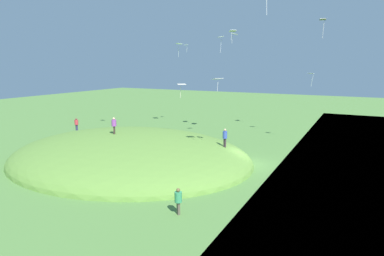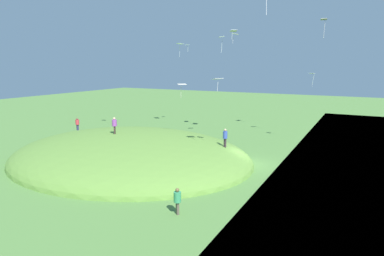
{
  "view_description": "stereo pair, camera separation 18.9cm",
  "coord_description": "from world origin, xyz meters",
  "px_view_note": "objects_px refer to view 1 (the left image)",
  "views": [
    {
      "loc": [
        -9.25,
        29.84,
        9.45
      ],
      "look_at": [
        3.61,
        4.86,
        4.07
      ],
      "focal_mm": 31.1,
      "sensor_mm": 36.0,
      "label": 1
    },
    {
      "loc": [
        -9.41,
        29.75,
        9.45
      ],
      "look_at": [
        3.61,
        4.86,
        4.07
      ],
      "focal_mm": 31.1,
      "sensor_mm": 36.0,
      "label": 2
    }
  ],
  "objects_px": {
    "kite_3": "(323,21)",
    "kite_11": "(221,38)",
    "person_near_shore": "(114,124)",
    "kite_7": "(217,79)",
    "person_with_child": "(76,123)",
    "kite_1": "(235,34)",
    "kite_8": "(311,75)",
    "kite_10": "(186,45)",
    "person_walking_path": "(225,136)",
    "kite_9": "(179,44)",
    "person_watching_kites": "(178,198)",
    "kite_6": "(181,85)",
    "kite_4": "(233,31)"
  },
  "relations": [
    {
      "from": "kite_4",
      "to": "person_with_child",
      "type": "bearing_deg",
      "value": 24.96
    },
    {
      "from": "kite_10",
      "to": "kite_11",
      "type": "height_order",
      "value": "kite_11"
    },
    {
      "from": "person_with_child",
      "to": "kite_4",
      "type": "height_order",
      "value": "kite_4"
    },
    {
      "from": "kite_4",
      "to": "kite_7",
      "type": "xyz_separation_m",
      "value": [
        -2.65,
        10.57,
        -4.91
      ]
    },
    {
      "from": "kite_1",
      "to": "kite_4",
      "type": "xyz_separation_m",
      "value": [
        -1.17,
        3.8,
        -0.01
      ]
    },
    {
      "from": "person_with_child",
      "to": "person_walking_path",
      "type": "bearing_deg",
      "value": -68.67
    },
    {
      "from": "person_with_child",
      "to": "kite_3",
      "type": "distance_m",
      "value": 31.21
    },
    {
      "from": "kite_11",
      "to": "kite_6",
      "type": "bearing_deg",
      "value": 91.79
    },
    {
      "from": "kite_3",
      "to": "kite_10",
      "type": "bearing_deg",
      "value": -9.11
    },
    {
      "from": "kite_9",
      "to": "kite_10",
      "type": "bearing_deg",
      "value": -97.07
    },
    {
      "from": "kite_1",
      "to": "kite_8",
      "type": "xyz_separation_m",
      "value": [
        -9.29,
        -0.82,
        -4.87
      ]
    },
    {
      "from": "kite_4",
      "to": "kite_8",
      "type": "relative_size",
      "value": 0.71
    },
    {
      "from": "person_near_shore",
      "to": "person_walking_path",
      "type": "xyz_separation_m",
      "value": [
        -10.52,
        -3.52,
        -0.85
      ]
    },
    {
      "from": "person_watching_kites",
      "to": "kite_1",
      "type": "relative_size",
      "value": 1.47
    },
    {
      "from": "person_near_shore",
      "to": "person_with_child",
      "type": "distance_m",
      "value": 9.38
    },
    {
      "from": "person_walking_path",
      "to": "kite_8",
      "type": "xyz_separation_m",
      "value": [
        -5.81,
        -12.3,
        5.51
      ]
    },
    {
      "from": "person_watching_kites",
      "to": "kite_1",
      "type": "xyz_separation_m",
      "value": [
        5.01,
        -23.25,
        12.05
      ]
    },
    {
      "from": "person_near_shore",
      "to": "person_with_child",
      "type": "relative_size",
      "value": 1.05
    },
    {
      "from": "person_walking_path",
      "to": "kite_10",
      "type": "height_order",
      "value": "kite_10"
    },
    {
      "from": "kite_1",
      "to": "kite_10",
      "type": "xyz_separation_m",
      "value": [
        9.15,
        -4.33,
        -0.9
      ]
    },
    {
      "from": "kite_1",
      "to": "kite_9",
      "type": "height_order",
      "value": "kite_1"
    },
    {
      "from": "kite_1",
      "to": "kite_8",
      "type": "height_order",
      "value": "kite_1"
    },
    {
      "from": "person_near_shore",
      "to": "kite_7",
      "type": "distance_m",
      "value": 11.81
    },
    {
      "from": "kite_8",
      "to": "kite_9",
      "type": "height_order",
      "value": "kite_9"
    },
    {
      "from": "kite_3",
      "to": "kite_7",
      "type": "distance_m",
      "value": 17.88
    },
    {
      "from": "person_near_shore",
      "to": "kite_8",
      "type": "relative_size",
      "value": 1.06
    },
    {
      "from": "kite_4",
      "to": "kite_10",
      "type": "distance_m",
      "value": 13.17
    },
    {
      "from": "person_walking_path",
      "to": "kite_3",
      "type": "distance_m",
      "value": 18.38
    },
    {
      "from": "kite_9",
      "to": "kite_10",
      "type": "xyz_separation_m",
      "value": [
        -0.23,
        -1.82,
        -0.07
      ]
    },
    {
      "from": "kite_6",
      "to": "kite_4",
      "type": "bearing_deg",
      "value": -117.05
    },
    {
      "from": "kite_11",
      "to": "kite_9",
      "type": "bearing_deg",
      "value": -10.03
    },
    {
      "from": "person_watching_kites",
      "to": "kite_6",
      "type": "distance_m",
      "value": 16.21
    },
    {
      "from": "kite_4",
      "to": "kite_11",
      "type": "distance_m",
      "value": 6.19
    },
    {
      "from": "kite_9",
      "to": "person_walking_path",
      "type": "bearing_deg",
      "value": 132.61
    },
    {
      "from": "person_walking_path",
      "to": "kite_6",
      "type": "distance_m",
      "value": 7.31
    },
    {
      "from": "kite_7",
      "to": "kite_9",
      "type": "relative_size",
      "value": 0.56
    },
    {
      "from": "person_near_shore",
      "to": "kite_7",
      "type": "height_order",
      "value": "kite_7"
    },
    {
      "from": "person_walking_path",
      "to": "kite_3",
      "type": "xyz_separation_m",
      "value": [
        -6.65,
        -12.72,
        11.49
      ]
    },
    {
      "from": "kite_3",
      "to": "kite_8",
      "type": "bearing_deg",
      "value": 26.5
    },
    {
      "from": "person_near_shore",
      "to": "kite_3",
      "type": "height_order",
      "value": "kite_3"
    },
    {
      "from": "kite_3",
      "to": "kite_11",
      "type": "height_order",
      "value": "kite_3"
    },
    {
      "from": "kite_6",
      "to": "kite_10",
      "type": "height_order",
      "value": "kite_10"
    },
    {
      "from": "person_walking_path",
      "to": "kite_8",
      "type": "height_order",
      "value": "kite_8"
    },
    {
      "from": "kite_8",
      "to": "kite_9",
      "type": "xyz_separation_m",
      "value": [
        18.67,
        -1.69,
        4.04
      ]
    },
    {
      "from": "person_with_child",
      "to": "person_near_shore",
      "type": "bearing_deg",
      "value": -90.19
    },
    {
      "from": "person_watching_kites",
      "to": "kite_10",
      "type": "xyz_separation_m",
      "value": [
        14.17,
        -27.58,
        11.15
      ]
    },
    {
      "from": "kite_10",
      "to": "kite_11",
      "type": "xyz_separation_m",
      "value": [
        -6.77,
        3.06,
        0.66
      ]
    },
    {
      "from": "person_with_child",
      "to": "kite_4",
      "type": "distance_m",
      "value": 21.47
    },
    {
      "from": "person_walking_path",
      "to": "kite_9",
      "type": "xyz_separation_m",
      "value": [
        12.86,
        -13.98,
        9.56
      ]
    },
    {
      "from": "person_with_child",
      "to": "kite_7",
      "type": "bearing_deg",
      "value": -77.1
    }
  ]
}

